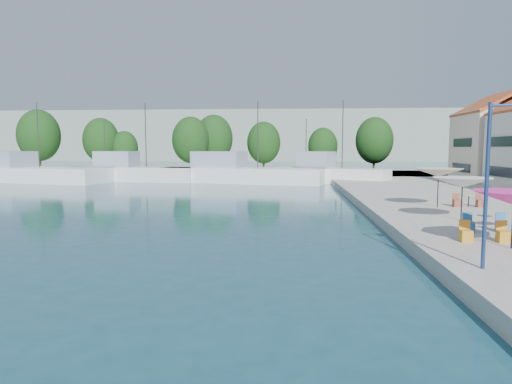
# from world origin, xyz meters

# --- Properties ---
(quay_far) EXTENTS (90.00, 16.00, 0.60)m
(quay_far) POSITION_xyz_m (-8.00, 67.00, 0.30)
(quay_far) COLOR #A29C92
(quay_far) RESTS_ON ground
(hill_west) EXTENTS (180.00, 40.00, 16.00)m
(hill_west) POSITION_xyz_m (-30.00, 160.00, 8.00)
(hill_west) COLOR gray
(hill_west) RESTS_ON ground
(hill_east) EXTENTS (140.00, 40.00, 12.00)m
(hill_east) POSITION_xyz_m (40.00, 180.00, 6.00)
(hill_east) COLOR gray
(hill_east) RESTS_ON ground
(building_06) EXTENTS (9.00, 8.80, 10.20)m
(building_06) POSITION_xyz_m (24.00, 51.00, 5.50)
(building_06) COLOR beige
(building_06) RESTS_ON quay_right
(trawler_01) EXTENTS (23.57, 11.17, 10.20)m
(trawler_01) POSITION_xyz_m (-32.81, 55.06, 1.07)
(trawler_01) COLOR white
(trawler_01) RESTS_ON ground
(trawler_02) EXTENTS (16.70, 6.25, 10.20)m
(trawler_02) POSITION_xyz_m (-19.10, 56.64, 1.07)
(trawler_02) COLOR silver
(trawler_02) RESTS_ON ground
(trawler_03) EXTENTS (20.76, 9.94, 10.20)m
(trawler_03) POSITION_xyz_m (-5.23, 55.35, 1.07)
(trawler_03) COLOR white
(trawler_03) RESTS_ON ground
(trawler_04) EXTENTS (13.77, 9.60, 10.20)m
(trawler_04) POSITION_xyz_m (5.77, 55.70, 1.07)
(trawler_04) COLOR white
(trawler_04) RESTS_ON ground
(tree_01) EXTENTS (6.53, 6.53, 9.66)m
(tree_01) POSITION_xyz_m (-38.53, 69.45, 6.18)
(tree_01) COLOR #3F2B19
(tree_01) RESTS_ON quay_far
(tree_02) EXTENTS (5.67, 5.67, 8.40)m
(tree_02) POSITION_xyz_m (-29.16, 71.10, 5.45)
(tree_02) COLOR #3F2B19
(tree_02) RESTS_ON quay_far
(tree_03) EXTENTS (4.28, 4.28, 6.33)m
(tree_03) POSITION_xyz_m (-25.54, 71.71, 4.25)
(tree_03) COLOR #3F2B19
(tree_03) RESTS_ON quay_far
(tree_04) EXTENTS (5.62, 5.62, 8.33)m
(tree_04) POSITION_xyz_m (-13.91, 68.14, 5.40)
(tree_04) COLOR #3F2B19
(tree_04) RESTS_ON quay_far
(tree_05) EXTENTS (5.94, 5.94, 8.80)m
(tree_05) POSITION_xyz_m (-10.87, 71.06, 5.68)
(tree_05) COLOR #3F2B19
(tree_05) RESTS_ON quay_far
(tree_06) EXTENTS (5.18, 5.18, 7.66)m
(tree_06) POSITION_xyz_m (-3.02, 70.48, 5.02)
(tree_06) COLOR #3F2B19
(tree_06) RESTS_ON quay_far
(tree_07) EXTENTS (4.55, 4.55, 6.74)m
(tree_07) POSITION_xyz_m (6.07, 70.96, 4.49)
(tree_07) COLOR #3F2B19
(tree_07) RESTS_ON quay_far
(tree_08) EXTENTS (5.54, 5.54, 8.20)m
(tree_08) POSITION_xyz_m (13.54, 69.19, 5.33)
(tree_08) COLOR #3F2B19
(tree_08) RESTS_ON quay_far
(umbrella_white) EXTENTS (3.01, 3.01, 2.18)m
(umbrella_white) POSITION_xyz_m (9.83, 23.44, 2.52)
(umbrella_white) COLOR black
(umbrella_white) RESTS_ON quay_right
(umbrella_cream) EXTENTS (3.04, 3.04, 2.40)m
(umbrella_cream) POSITION_xyz_m (10.25, 28.54, 2.75)
(umbrella_cream) COLOR black
(umbrella_cream) RESTS_ON quay_right
(cafe_table_01) EXTENTS (1.82, 0.70, 0.76)m
(cafe_table_01) POSITION_xyz_m (8.76, 17.99, 0.89)
(cafe_table_01) COLOR black
(cafe_table_01) RESTS_ON quay_right
(cafe_table_02) EXTENTS (1.82, 0.70, 0.76)m
(cafe_table_02) POSITION_xyz_m (9.69, 20.20, 0.89)
(cafe_table_02) COLOR black
(cafe_table_02) RESTS_ON quay_right
(cafe_table_03) EXTENTS (1.82, 0.70, 0.76)m
(cafe_table_03) POSITION_xyz_m (12.20, 28.79, 0.89)
(cafe_table_03) COLOR black
(cafe_table_03) RESTS_ON quay_right
(street_lamp) EXTENTS (1.02, 0.41, 5.03)m
(street_lamp) POSITION_xyz_m (7.38, 13.88, 4.09)
(street_lamp) COLOR navy
(street_lamp) RESTS_ON quay_right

